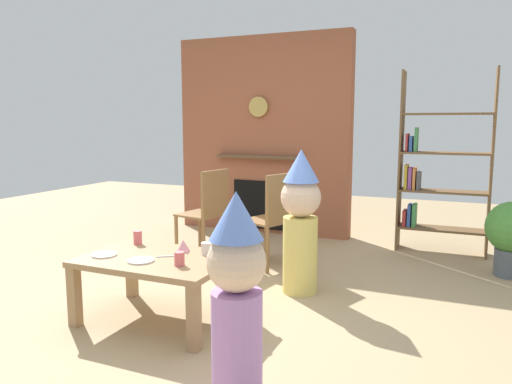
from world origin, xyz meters
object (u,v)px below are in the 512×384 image
paper_cup_near_right (179,259)px  paper_plate_front (104,255)px  birthday_cake_slice (183,246)px  child_with_cone_hat (237,293)px  paper_plate_rear (141,260)px  dining_chair_middle (274,215)px  potted_plant_tall (512,233)px  coffee_table (158,267)px  paper_cup_center (222,250)px  paper_cup_far_left (207,249)px  child_in_pink (300,218)px  bookshelf (436,171)px  dining_chair_left (208,208)px  paper_cup_near_left (138,238)px

paper_cup_near_right → paper_plate_front: bearing=-179.4°
birthday_cake_slice → child_with_cone_hat: 1.21m
paper_plate_rear → dining_chair_middle: 1.63m
child_with_cone_hat → potted_plant_tall: (1.40, 2.73, -0.16)m
coffee_table → paper_cup_center: 0.46m
paper_cup_far_left → child_in_pink: size_ratio=0.07×
potted_plant_tall → paper_cup_near_right: bearing=-133.8°
paper_cup_near_right → paper_cup_center: bearing=63.2°
bookshelf → child_with_cone_hat: (-0.71, -3.35, -0.31)m
dining_chair_left → dining_chair_middle: (0.73, -0.05, 0.00)m
paper_plate_front → child_in_pink: bearing=44.0°
birthday_cake_slice → child_with_cone_hat: bearing=-46.1°
paper_plate_rear → paper_cup_near_right: bearing=4.5°
bookshelf → paper_plate_rear: (-1.67, -2.81, -0.40)m
paper_cup_near_right → birthday_cake_slice: paper_cup_near_right is taller
paper_cup_center → dining_chair_middle: size_ratio=0.10×
paper_plate_front → potted_plant_tall: (2.68, 2.17, -0.06)m
paper_cup_near_left → potted_plant_tall: (2.66, 1.82, -0.11)m
paper_cup_center → paper_cup_far_left: paper_cup_center is taller
paper_cup_far_left → paper_cup_near_right: bearing=-96.3°
paper_cup_far_left → paper_plate_rear: 0.45m
potted_plant_tall → coffee_table: bearing=-138.5°
child_with_cone_hat → dining_chair_left: (-1.36, 2.19, -0.04)m
paper_cup_center → dining_chair_left: dining_chair_left is taller
paper_cup_far_left → dining_chair_left: 1.51m
paper_plate_front → birthday_cake_slice: (0.45, 0.31, 0.04)m
paper_cup_far_left → potted_plant_tall: 2.77m
paper_plate_rear → dining_chair_left: bearing=103.6°
bookshelf → child_in_pink: size_ratio=1.64×
paper_cup_near_left → dining_chair_left: (-0.10, 1.27, 0.01)m
paper_cup_near_right → paper_plate_rear: paper_cup_near_right is taller
bookshelf → birthday_cake_slice: (-1.54, -2.48, -0.37)m
birthday_cake_slice → child_in_pink: (0.64, 0.73, 0.12)m
paper_cup_far_left → paper_plate_rear: paper_cup_far_left is taller
birthday_cake_slice → dining_chair_middle: 1.29m
birthday_cake_slice → paper_plate_rear: bearing=-111.1°
birthday_cake_slice → child_with_cone_hat: size_ratio=0.10×
paper_plate_front → potted_plant_tall: bearing=39.0°
bookshelf → dining_chair_left: size_ratio=2.11×
paper_plate_front → bookshelf: bearing=54.5°
birthday_cake_slice → dining_chair_left: size_ratio=0.11×
paper_cup_near_left → paper_cup_near_right: (0.59, -0.35, -0.01)m
paper_cup_center → potted_plant_tall: potted_plant_tall is taller
paper_cup_center → child_in_pink: (0.32, 0.73, 0.12)m
dining_chair_middle → paper_cup_near_left: bearing=84.3°
bookshelf → paper_cup_far_left: bearing=-118.5°
paper_cup_near_left → paper_cup_center: paper_cup_near_left is taller
paper_cup_near_right → child_in_pink: 1.15m
paper_cup_center → paper_plate_rear: size_ratio=0.49×
dining_chair_left → paper_cup_near_right: bearing=124.0°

